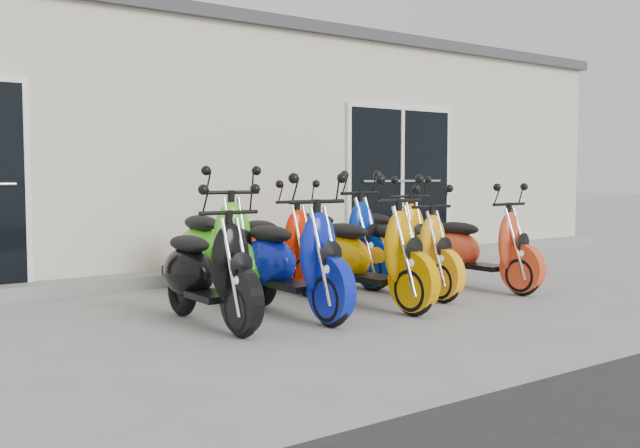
# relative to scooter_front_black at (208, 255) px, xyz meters

# --- Properties ---
(ground) EXTENTS (80.00, 80.00, 0.00)m
(ground) POSITION_rel_scooter_front_black_xyz_m (1.83, 0.31, -0.61)
(ground) COLOR gray
(ground) RESTS_ON ground
(building) EXTENTS (14.00, 6.00, 3.20)m
(building) POSITION_rel_scooter_front_black_xyz_m (1.83, 5.51, 0.99)
(building) COLOR beige
(building) RESTS_ON ground
(roof_cap) EXTENTS (14.20, 6.20, 0.16)m
(roof_cap) POSITION_rel_scooter_front_black_xyz_m (1.83, 5.51, 2.67)
(roof_cap) COLOR #3F3F42
(roof_cap) RESTS_ON building
(front_step) EXTENTS (14.00, 0.40, 0.15)m
(front_step) POSITION_rel_scooter_front_black_xyz_m (1.83, 2.33, -0.54)
(front_step) COLOR gray
(front_step) RESTS_ON ground
(door_right) EXTENTS (2.02, 0.08, 2.22)m
(door_right) POSITION_rel_scooter_front_black_xyz_m (4.43, 2.48, 0.65)
(door_right) COLOR black
(door_right) RESTS_ON front_step
(scooter_front_black) EXTENTS (0.62, 1.67, 1.23)m
(scooter_front_black) POSITION_rel_scooter_front_black_xyz_m (0.00, 0.00, 0.00)
(scooter_front_black) COLOR black
(scooter_front_black) RESTS_ON ground
(scooter_front_blue) EXTENTS (0.67, 1.79, 1.32)m
(scooter_front_blue) POSITION_rel_scooter_front_black_xyz_m (0.82, -0.05, 0.04)
(scooter_front_blue) COLOR #0B1A9F
(scooter_front_blue) RESTS_ON ground
(scooter_front_orange_a) EXTENTS (0.71, 1.79, 1.30)m
(scooter_front_orange_a) POSITION_rel_scooter_front_black_xyz_m (1.69, -0.12, 0.04)
(scooter_front_orange_a) COLOR #D48E00
(scooter_front_orange_a) RESTS_ON ground
(scooter_front_orange_b) EXTENTS (0.63, 1.64, 1.20)m
(scooter_front_orange_b) POSITION_rel_scooter_front_black_xyz_m (2.43, 0.15, -0.01)
(scooter_front_orange_b) COLOR #FFA211
(scooter_front_orange_b) RESTS_ON ground
(scooter_front_red) EXTENTS (0.66, 1.66, 1.21)m
(scooter_front_red) POSITION_rel_scooter_front_black_xyz_m (3.39, -0.04, -0.01)
(scooter_front_red) COLOR red
(scooter_front_red) RESTS_ON ground
(scooter_back_green) EXTENTS (0.85, 1.93, 1.39)m
(scooter_back_green) POSITION_rel_scooter_front_black_xyz_m (0.67, 1.17, 0.08)
(scooter_back_green) COLOR #46C619
(scooter_back_green) RESTS_ON ground
(scooter_back_red) EXTENTS (0.65, 1.70, 1.24)m
(scooter_back_red) POSITION_rel_scooter_front_black_xyz_m (1.50, 1.27, 0.01)
(scooter_back_red) COLOR red
(scooter_back_red) RESTS_ON ground
(scooter_back_blue) EXTENTS (0.84, 1.88, 1.35)m
(scooter_back_blue) POSITION_rel_scooter_front_black_xyz_m (2.26, 1.20, 0.06)
(scooter_back_blue) COLOR #0225A0
(scooter_back_blue) RESTS_ON ground
(scooter_back_yellow) EXTENTS (0.86, 1.80, 1.28)m
(scooter_back_yellow) POSITION_rel_scooter_front_black_xyz_m (3.18, 1.25, 0.03)
(scooter_back_yellow) COLOR #EC9D00
(scooter_back_yellow) RESTS_ON ground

